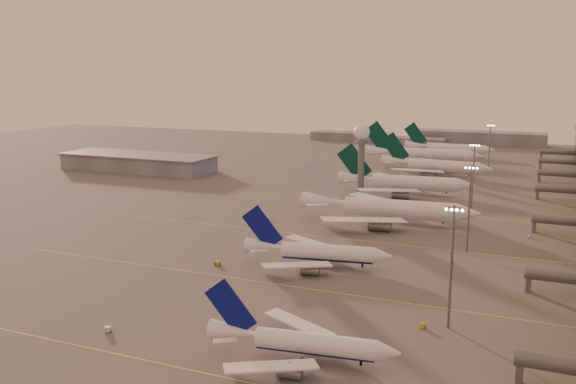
% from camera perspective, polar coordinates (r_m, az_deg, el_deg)
% --- Properties ---
extents(ground, '(700.00, 700.00, 0.00)m').
position_cam_1_polar(ground, '(146.65, -8.57, -8.90)').
color(ground, '#4F4D4D').
rests_on(ground, ground).
extents(taxiway_markings, '(180.00, 185.25, 0.02)m').
position_cam_1_polar(taxiway_markings, '(185.14, 8.68, -4.64)').
color(taxiway_markings, '#E9DD52').
rests_on(taxiway_markings, ground).
extents(hangar, '(82.00, 27.00, 8.50)m').
position_cam_1_polar(hangar, '(324.59, -13.85, 2.73)').
color(hangar, slate).
rests_on(hangar, ground).
extents(radar_tower, '(6.40, 6.40, 31.10)m').
position_cam_1_polar(radar_tower, '(248.27, 6.90, 4.35)').
color(radar_tower, slate).
rests_on(radar_tower, ground).
extents(mast_a, '(3.60, 0.56, 25.00)m').
position_cam_1_polar(mast_a, '(123.42, 15.05, -6.32)').
color(mast_a, slate).
rests_on(mast_a, ground).
extents(mast_b, '(3.60, 0.56, 25.00)m').
position_cam_1_polar(mast_b, '(176.72, 16.60, -1.16)').
color(mast_b, slate).
rests_on(mast_b, ground).
extents(mast_c, '(3.60, 0.56, 25.00)m').
position_cam_1_polar(mast_c, '(231.05, 16.94, 1.64)').
color(mast_c, slate).
rests_on(mast_c, ground).
extents(mast_d, '(3.60, 0.56, 25.00)m').
position_cam_1_polar(mast_d, '(320.08, 18.34, 4.08)').
color(mast_d, slate).
rests_on(mast_d, ground).
extents(distant_horizon, '(165.00, 37.50, 9.00)m').
position_cam_1_polar(distant_horizon, '(450.10, 13.85, 4.94)').
color(distant_horizon, slate).
rests_on(distant_horizon, ground).
extents(narrowbody_near, '(35.41, 28.11, 13.86)m').
position_cam_1_polar(narrowbody_near, '(110.31, 1.27, -14.16)').
color(narrowbody_near, white).
rests_on(narrowbody_near, ground).
extents(narrowbody_mid, '(39.78, 31.51, 15.63)m').
position_cam_1_polar(narrowbody_mid, '(160.22, 2.74, -5.85)').
color(narrowbody_mid, white).
rests_on(narrowbody_mid, ground).
extents(widebody_white, '(61.11, 48.83, 21.49)m').
position_cam_1_polar(widebody_white, '(207.69, 9.38, -1.87)').
color(widebody_white, white).
rests_on(widebody_white, ground).
extents(greentail_a, '(56.75, 45.62, 20.63)m').
position_cam_1_polar(greentail_a, '(258.10, 10.90, 0.60)').
color(greentail_a, white).
rests_on(greentail_a, ground).
extents(greentail_b, '(55.88, 44.91, 20.32)m').
position_cam_1_polar(greentail_b, '(309.16, 13.66, 2.20)').
color(greentail_b, white).
rests_on(greentail_b, ground).
extents(greentail_c, '(64.28, 51.70, 23.36)m').
position_cam_1_polar(greentail_c, '(344.93, 12.50, 3.24)').
color(greentail_c, white).
rests_on(greentail_c, ground).
extents(greentail_d, '(54.67, 44.11, 19.85)m').
position_cam_1_polar(greentail_d, '(383.16, 14.82, 3.81)').
color(greentail_d, white).
rests_on(greentail_d, ground).
extents(gsv_truck_a, '(5.71, 5.31, 2.32)m').
position_cam_1_polar(gsv_truck_a, '(126.69, -16.33, -11.97)').
color(gsv_truck_a, silver).
rests_on(gsv_truck_a, ground).
extents(gsv_catering_a, '(5.17, 3.13, 3.96)m').
position_cam_1_polar(gsv_catering_a, '(125.99, 12.55, -11.52)').
color(gsv_catering_a, gold).
rests_on(gsv_catering_a, ground).
extents(gsv_tug_mid, '(3.62, 4.06, 0.99)m').
position_cam_1_polar(gsv_tug_mid, '(162.34, -6.62, -6.67)').
color(gsv_tug_mid, gold).
rests_on(gsv_tug_mid, ground).
extents(gsv_truck_b, '(5.13, 2.34, 2.00)m').
position_cam_1_polar(gsv_truck_b, '(168.12, 15.14, -6.18)').
color(gsv_truck_b, silver).
rests_on(gsv_truck_b, ground).
extents(gsv_truck_c, '(5.23, 2.69, 2.01)m').
position_cam_1_polar(gsv_truck_c, '(209.92, -1.92, -2.34)').
color(gsv_truck_c, silver).
rests_on(gsv_truck_c, ground).
extents(gsv_catering_b, '(4.43, 2.33, 3.52)m').
position_cam_1_polar(gsv_catering_b, '(201.28, 21.68, -3.52)').
color(gsv_catering_b, silver).
rests_on(gsv_catering_b, ground).
extents(gsv_tug_far, '(3.06, 3.62, 0.89)m').
position_cam_1_polar(gsv_tug_far, '(237.00, 6.40, -0.98)').
color(gsv_tug_far, silver).
rests_on(gsv_tug_far, ground).
extents(gsv_tug_hangar, '(3.97, 3.30, 0.98)m').
position_cam_1_polar(gsv_tug_hangar, '(284.70, 14.92, 0.76)').
color(gsv_tug_hangar, gold).
rests_on(gsv_tug_hangar, ground).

